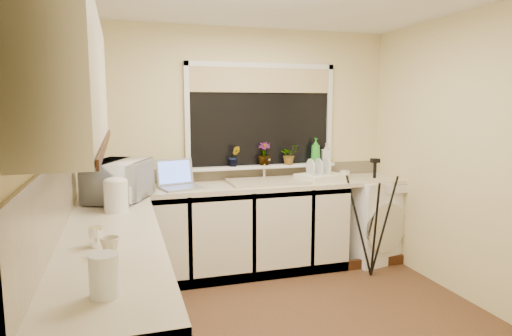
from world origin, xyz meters
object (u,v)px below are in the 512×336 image
object	(u,v)px
laptop	(178,180)
plant_d	(289,154)
cup_back	(345,174)
plant_c	(264,154)
dish_rack	(320,177)
microwave	(119,180)
tripod	(373,218)
washing_machine	(370,218)
soap_bottle_clear	(326,153)
kettle	(116,196)
soap_bottle_green	(316,151)
glass_jug	(104,275)
steel_jar	(96,237)
cup_left	(110,246)
plant_b	(235,156)

from	to	relation	value
laptop	plant_d	world-z (taller)	plant_d
cup_back	plant_c	bearing A→B (deg)	166.60
dish_rack	microwave	world-z (taller)	microwave
dish_rack	tripod	size ratio (longest dim) A/B	0.38
washing_machine	dish_rack	xyz separation A→B (m)	(-0.62, -0.03, 0.49)
tripod	plant_d	distance (m)	1.08
washing_machine	microwave	bearing A→B (deg)	177.16
soap_bottle_clear	cup_back	bearing A→B (deg)	-57.82
plant_d	soap_bottle_clear	world-z (taller)	same
kettle	soap_bottle_green	distance (m)	2.30
glass_jug	steel_jar	size ratio (longest dim) A/B	1.65
laptop	dish_rack	world-z (taller)	laptop
cup_back	cup_left	bearing A→B (deg)	-141.89
plant_b	soap_bottle_green	bearing A→B (deg)	0.65
cup_back	kettle	bearing A→B (deg)	-159.86
tripod	cup_left	distance (m)	2.77
microwave	plant_d	distance (m)	1.83
plant_b	plant_c	bearing A→B (deg)	3.80
steel_jar	kettle	bearing A→B (deg)	82.74
steel_jar	plant_d	world-z (taller)	plant_d
kettle	plant_c	world-z (taller)	plant_c
tripod	cup_left	bearing A→B (deg)	-157.88
microwave	cup_left	bearing A→B (deg)	-158.59
plant_c	tripod	bearing A→B (deg)	-37.34
tripod	plant_b	world-z (taller)	plant_b
laptop	microwave	world-z (taller)	microwave
kettle	glass_jug	size ratio (longest dim) A/B	1.27
dish_rack	microwave	distance (m)	2.03
tripod	cup_back	xyz separation A→B (m)	(-0.06, 0.48, 0.36)
glass_jug	plant_c	distance (m)	2.97
plant_b	cup_left	xyz separation A→B (m)	(-1.18, -2.01, -0.21)
dish_rack	steel_jar	xyz separation A→B (m)	(-2.11, -1.62, 0.02)
plant_c	soap_bottle_clear	xyz separation A→B (m)	(0.71, 0.00, -0.01)
steel_jar	soap_bottle_clear	bearing A→B (deg)	39.17
kettle	cup_back	xyz separation A→B (m)	(2.31, 0.85, -0.07)
tripod	laptop	bearing A→B (deg)	158.78
tripod	soap_bottle_green	xyz separation A→B (m)	(-0.31, 0.67, 0.60)
steel_jar	microwave	distance (m)	1.24
soap_bottle_clear	cup_left	size ratio (longest dim) A/B	2.09
glass_jug	microwave	xyz separation A→B (m)	(0.06, 1.92, 0.07)
steel_jar	cup_back	xyz separation A→B (m)	(2.41, 1.66, -0.01)
glass_jug	plant_c	bearing A→B (deg)	59.49
plant_b	plant_d	xyz separation A→B (m)	(0.59, 0.01, -0.00)
kettle	tripod	bearing A→B (deg)	8.71
steel_jar	plant_c	bearing A→B (deg)	49.73
cup_back	dish_rack	bearing A→B (deg)	-172.00
dish_rack	soap_bottle_clear	distance (m)	0.37
glass_jug	cup_left	size ratio (longest dim) A/B	1.78
plant_d	cup_left	distance (m)	2.69
kettle	microwave	xyz separation A→B (m)	(0.02, 0.41, 0.05)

